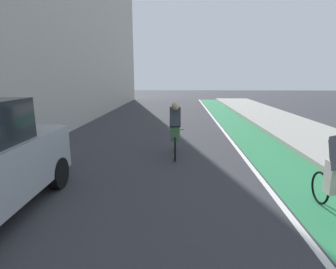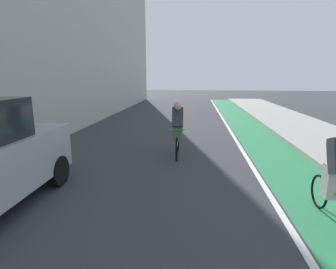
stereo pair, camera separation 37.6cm
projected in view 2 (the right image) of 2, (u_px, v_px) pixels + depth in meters
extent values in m
plane|color=#38383D|center=(170.00, 152.00, 8.41)|extent=(75.95, 75.95, 0.00)
cube|color=#2D8451|center=(259.00, 140.00, 10.02)|extent=(1.60, 34.52, 0.00)
cube|color=white|center=(235.00, 139.00, 10.11)|extent=(0.12, 34.52, 0.00)
cube|color=#A8A59E|center=(326.00, 139.00, 9.76)|extent=(3.14, 34.52, 0.14)
cylinder|color=black|center=(58.00, 171.00, 5.76)|extent=(0.24, 0.67, 0.66)
torus|color=black|center=(319.00, 191.00, 4.79)|extent=(0.04, 0.61, 0.61)
cylinder|color=gold|center=(335.00, 193.00, 4.23)|extent=(0.04, 0.96, 0.33)
cylinder|color=gold|center=(330.00, 183.00, 4.39)|extent=(0.04, 0.12, 0.55)
cube|color=beige|center=(333.00, 181.00, 4.30)|extent=(0.28, 0.24, 0.56)
torus|color=black|center=(177.00, 149.00, 7.43)|extent=(0.06, 0.68, 0.68)
torus|color=black|center=(178.00, 140.00, 8.45)|extent=(0.06, 0.68, 0.68)
cylinder|color=#338C3F|center=(178.00, 137.00, 7.89)|extent=(0.07, 0.96, 0.33)
cylinder|color=#338C3F|center=(178.00, 133.00, 8.06)|extent=(0.04, 0.12, 0.55)
cylinder|color=#338C3F|center=(177.00, 129.00, 7.39)|extent=(0.48, 0.04, 0.02)
cube|color=#4C7247|center=(178.00, 132.00, 7.96)|extent=(0.29, 0.25, 0.56)
cube|color=#333842|center=(178.00, 117.00, 7.74)|extent=(0.33, 0.41, 0.60)
sphere|color=tan|center=(178.00, 106.00, 7.51)|extent=(0.22, 0.22, 0.22)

